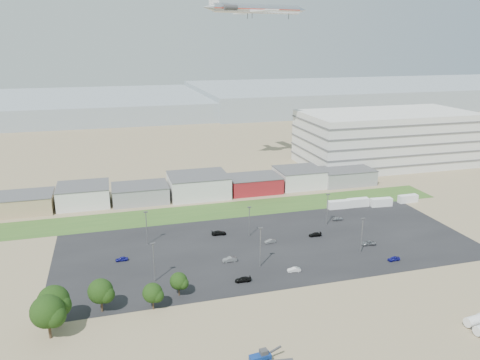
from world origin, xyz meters
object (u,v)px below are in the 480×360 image
object	(u,v)px
parked_car_5	(122,259)
parked_car_6	(219,233)
parked_car_13	(294,270)
parked_car_12	(315,234)
parked_car_0	(369,243)
airliner	(257,9)
parked_car_4	(230,259)
tree_far_left	(48,315)
parked_car_7	(270,241)
box_trailer_a	(338,205)
parked_car_2	(394,259)
telehandler	(260,357)
storage_tank_nw	(475,321)
parked_car_8	(338,219)
parked_car_3	(243,279)

from	to	relation	value
parked_car_5	parked_car_6	distance (m)	31.04
parked_car_13	parked_car_12	bearing A→B (deg)	148.93
parked_car_0	parked_car_5	world-z (taller)	parked_car_0
airliner	parked_car_4	xyz separation A→B (m)	(-34.75, -86.75, -69.35)
tree_far_left	parked_car_0	size ratio (longest dim) A/B	2.54
parked_car_7	parked_car_13	world-z (taller)	parked_car_13
box_trailer_a	parked_car_12	bearing A→B (deg)	-129.31
parked_car_2	parked_car_13	size ratio (longest dim) A/B	1.00
parked_car_12	parked_car_13	xyz separation A→B (m)	(-14.83, -19.54, -0.00)
box_trailer_a	parked_car_7	size ratio (longest dim) A/B	2.25
parked_car_7	parked_car_2	bearing A→B (deg)	48.61
telehandler	parked_car_12	size ratio (longest dim) A/B	1.62
telehandler	parked_car_13	world-z (taller)	telehandler
parked_car_0	parked_car_4	xyz separation A→B (m)	(-41.63, 0.62, 0.07)
storage_tank_nw	box_trailer_a	bearing A→B (deg)	85.26
parked_car_4	parked_car_6	distance (m)	18.48
parked_car_2	parked_car_8	size ratio (longest dim) A/B	0.94
storage_tank_nw	box_trailer_a	xyz separation A→B (m)	(6.03, 72.63, 0.15)
tree_far_left	telehandler	bearing A→B (deg)	-26.09
parked_car_3	parked_car_7	world-z (taller)	parked_car_3
storage_tank_nw	parked_car_13	bearing A→B (deg)	129.77
telehandler	parked_car_5	size ratio (longest dim) A/B	1.91
parked_car_3	parked_car_13	world-z (taller)	parked_car_3
parked_car_0	parked_car_4	bearing A→B (deg)	-84.74
parked_car_6	parked_car_8	size ratio (longest dim) A/B	1.23
parked_car_8	parked_car_12	world-z (taller)	parked_car_8
tree_far_left	parked_car_6	world-z (taller)	tree_far_left
parked_car_5	parked_car_3	bearing A→B (deg)	55.32
parked_car_2	box_trailer_a	bearing A→B (deg)	171.74
airliner	parked_car_12	distance (m)	104.03
parked_car_7	telehandler	bearing A→B (deg)	-27.42
storage_tank_nw	parked_car_7	distance (m)	57.82
parked_car_3	parked_car_13	size ratio (longest dim) A/B	1.16
airliner	parked_car_5	world-z (taller)	airliner
parked_car_0	parked_car_12	size ratio (longest dim) A/B	1.06
storage_tank_nw	parked_car_0	distance (m)	41.99
airliner	parked_car_2	xyz separation A→B (m)	(8.10, -98.30, -69.41)
tree_far_left	parked_car_5	world-z (taller)	tree_far_left
storage_tank_nw	parked_car_12	size ratio (longest dim) A/B	1.08
parked_car_0	parked_car_3	world-z (taller)	parked_car_3
box_trailer_a	airliner	world-z (taller)	airliner
parked_car_0	parked_car_8	world-z (taller)	parked_car_8
storage_tank_nw	parked_car_4	distance (m)	59.53
box_trailer_a	airliner	bearing A→B (deg)	105.07
parked_car_3	parked_car_4	xyz separation A→B (m)	(-0.37, 11.49, 0.07)
parked_car_5	parked_car_8	bearing A→B (deg)	99.36
box_trailer_a	parked_car_0	world-z (taller)	box_trailer_a
airliner	parked_car_12	bearing A→B (deg)	-102.36
telehandler	parked_car_13	xyz separation A→B (m)	(19.51, 31.52, -0.75)
tree_far_left	airliner	distance (m)	149.26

